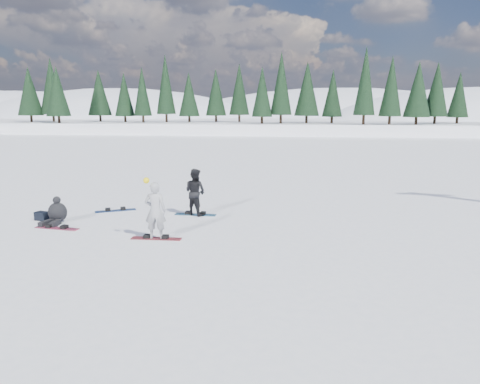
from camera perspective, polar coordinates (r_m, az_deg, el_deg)
The scene contains 10 objects.
ground at distance 15.45m, azimuth -9.98°, elevation -4.38°, with size 420.00×420.00×0.00m, color white.
alpine_backdrop at distance 204.83m, azimuth 2.96°, elevation 5.38°, with size 412.50×227.00×53.20m.
snowboarder_woman at distance 14.02m, azimuth -10.30°, elevation -2.22°, with size 0.67×0.48×1.88m.
snowboarder_man at distance 16.96m, azimuth -5.50°, elevation 0.00°, with size 0.83×0.65×1.70m, color black.
seated_rider at distance 17.02m, azimuth -21.44°, elevation -2.37°, with size 0.67×1.08×0.90m.
gear_bag at distance 17.63m, azimuth -22.99°, elevation -2.72°, with size 0.45×0.30×0.30m, color black.
snowboard_woman at distance 14.23m, azimuth -10.18°, elevation -5.61°, with size 1.50×0.28×0.03m, color maroon.
snowboard_man at distance 17.13m, azimuth -5.45°, elevation -2.75°, with size 1.50×0.28×0.03m, color #16527A.
snowboard_loose_c at distance 18.31m, azimuth -14.93°, elevation -2.21°, with size 1.50×0.28×0.03m, color navy.
snowboard_loose_b at distance 16.29m, azimuth -21.42°, elevation -4.13°, with size 1.50×0.28×0.03m, color #9E2244.
Camera 1 is at (4.58, -14.23, 3.90)m, focal length 35.00 mm.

